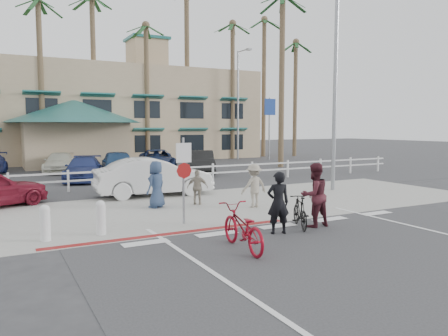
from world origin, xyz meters
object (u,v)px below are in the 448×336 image
sign_post (183,176)px  bike_red (242,228)px  bike_black (300,212)px  car_white_sedan (154,177)px

sign_post → bike_red: 3.36m
bike_red → bike_black: bearing=-151.1°
bike_black → car_white_sedan: size_ratio=0.32×
sign_post → bike_black: size_ratio=1.84×
bike_red → car_white_sedan: bearing=-90.5°
sign_post → bike_black: bearing=-36.6°
sign_post → bike_black: 3.58m
sign_post → bike_black: (2.77, -2.06, -0.98)m
sign_post → bike_red: bearing=-87.5°
bike_red → bike_black: (2.62, 1.18, -0.07)m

